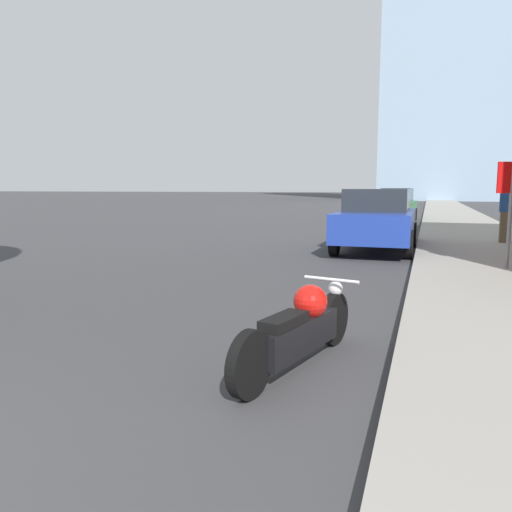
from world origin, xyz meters
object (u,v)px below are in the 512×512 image
parked_car_blue (377,219)px  stop_sign (511,196)px  motorcycle (300,328)px  parked_car_green (397,205)px  pedestrian (506,209)px

parked_car_blue → stop_sign: size_ratio=2.19×
motorcycle → stop_sign: 6.87m
motorcycle → stop_sign: size_ratio=1.08×
motorcycle → parked_car_green: bearing=104.5°
motorcycle → parked_car_blue: bearing=104.6°
parked_car_green → stop_sign: size_ratio=2.12×
parked_car_green → pedestrian: (3.61, -10.49, 0.26)m
stop_sign → parked_car_green: bearing=101.0°
motorcycle → parked_car_green: parked_car_green is taller
motorcycle → pedestrian: pedestrian is taller
parked_car_blue → motorcycle: bearing=-88.6°
pedestrian → stop_sign: bearing=-96.9°
parked_car_blue → parked_car_green: size_ratio=1.03×
stop_sign → pedestrian: stop_sign is taller
parked_car_blue → stop_sign: 4.23m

